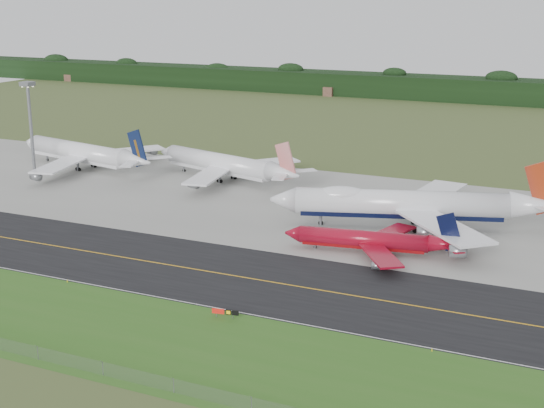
{
  "coord_description": "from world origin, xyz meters",
  "views": [
    {
      "loc": [
        57.54,
        -128.24,
        53.31
      ],
      "look_at": [
        -10.9,
        22.0,
        7.74
      ],
      "focal_mm": 50.0,
      "sensor_mm": 36.0,
      "label": 1
    }
  ],
  "objects_px": {
    "jet_red_737": "(373,241)",
    "jet_star_tail": "(226,165)",
    "taxiway_sign": "(225,312)",
    "jet_ba_747": "(411,204)",
    "floodlight_mast": "(30,110)",
    "jet_navy_gold": "(85,153)"
  },
  "relations": [
    {
      "from": "jet_navy_gold",
      "to": "floodlight_mast",
      "type": "xyz_separation_m",
      "value": [
        -12.07,
        -9.87,
        14.3
      ]
    },
    {
      "from": "taxiway_sign",
      "to": "floodlight_mast",
      "type": "bearing_deg",
      "value": 145.26
    },
    {
      "from": "taxiway_sign",
      "to": "jet_red_737",
      "type": "bearing_deg",
      "value": 73.26
    },
    {
      "from": "jet_red_737",
      "to": "jet_star_tail",
      "type": "height_order",
      "value": "jet_star_tail"
    },
    {
      "from": "jet_ba_747",
      "to": "taxiway_sign",
      "type": "xyz_separation_m",
      "value": [
        -15.72,
        -64.03,
        -4.79
      ]
    },
    {
      "from": "jet_navy_gold",
      "to": "jet_red_737",
      "type": "bearing_deg",
      "value": -20.8
    },
    {
      "from": "jet_navy_gold",
      "to": "taxiway_sign",
      "type": "height_order",
      "value": "jet_navy_gold"
    },
    {
      "from": "jet_navy_gold",
      "to": "taxiway_sign",
      "type": "distance_m",
      "value": 126.5
    },
    {
      "from": "jet_red_737",
      "to": "jet_navy_gold",
      "type": "height_order",
      "value": "jet_navy_gold"
    },
    {
      "from": "jet_navy_gold",
      "to": "floodlight_mast",
      "type": "bearing_deg",
      "value": -140.73
    },
    {
      "from": "jet_navy_gold",
      "to": "taxiway_sign",
      "type": "relative_size",
      "value": 12.59
    },
    {
      "from": "jet_navy_gold",
      "to": "floodlight_mast",
      "type": "height_order",
      "value": "floodlight_mast"
    },
    {
      "from": "jet_star_tail",
      "to": "taxiway_sign",
      "type": "relative_size",
      "value": 11.73
    },
    {
      "from": "jet_star_tail",
      "to": "floodlight_mast",
      "type": "bearing_deg",
      "value": -166.6
    },
    {
      "from": "jet_ba_747",
      "to": "taxiway_sign",
      "type": "relative_size",
      "value": 14.36
    },
    {
      "from": "jet_red_737",
      "to": "taxiway_sign",
      "type": "xyz_separation_m",
      "value": [
        -12.94,
        -43.0,
        -1.75
      ]
    },
    {
      "from": "jet_red_737",
      "to": "jet_navy_gold",
      "type": "relative_size",
      "value": 0.65
    },
    {
      "from": "jet_star_tail",
      "to": "taxiway_sign",
      "type": "distance_m",
      "value": 99.89
    },
    {
      "from": "jet_star_tail",
      "to": "floodlight_mast",
      "type": "height_order",
      "value": "floodlight_mast"
    },
    {
      "from": "jet_red_737",
      "to": "taxiway_sign",
      "type": "relative_size",
      "value": 8.16
    },
    {
      "from": "jet_star_tail",
      "to": "taxiway_sign",
      "type": "xyz_separation_m",
      "value": [
        46.46,
        -88.35,
        -3.8
      ]
    },
    {
      "from": "jet_red_737",
      "to": "jet_star_tail",
      "type": "relative_size",
      "value": 0.7
    }
  ]
}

